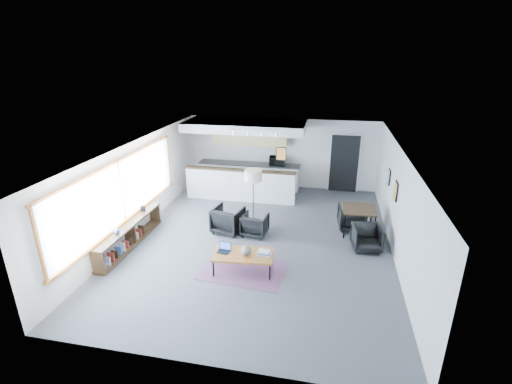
% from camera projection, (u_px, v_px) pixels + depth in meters
% --- Properties ---
extents(room, '(7.02, 9.02, 2.62)m').
position_uv_depth(room, '(259.00, 196.00, 9.80)').
color(room, '#464648').
rests_on(room, ground).
extents(window, '(0.10, 5.95, 1.66)m').
position_uv_depth(window, '(121.00, 193.00, 9.56)').
color(window, '#8CBFFF').
rests_on(window, room).
extents(console, '(0.35, 3.00, 0.80)m').
position_uv_depth(console, '(129.00, 235.00, 9.79)').
color(console, '#332212').
rests_on(console, floor).
extents(kitchenette, '(4.20, 1.96, 2.60)m').
position_uv_depth(kitchenette, '(246.00, 155.00, 13.39)').
color(kitchenette, white).
rests_on(kitchenette, floor).
extents(doorway, '(1.10, 0.12, 2.15)m').
position_uv_depth(doorway, '(344.00, 163.00, 13.50)').
color(doorway, black).
rests_on(doorway, room).
extents(track_light, '(1.60, 0.07, 0.15)m').
position_uv_depth(track_light, '(254.00, 132.00, 11.49)').
color(track_light, silver).
rests_on(track_light, room).
extents(wall_art_lower, '(0.03, 0.38, 0.48)m').
position_uv_depth(wall_art_lower, '(396.00, 191.00, 9.43)').
color(wall_art_lower, black).
rests_on(wall_art_lower, room).
extents(wall_art_upper, '(0.03, 0.34, 0.44)m').
position_uv_depth(wall_art_upper, '(389.00, 177.00, 10.64)').
color(wall_art_upper, black).
rests_on(wall_art_upper, room).
extents(kilim_rug, '(2.04, 1.47, 0.01)m').
position_uv_depth(kilim_rug, '(244.00, 270.00, 8.80)').
color(kilim_rug, '#59314A').
rests_on(kilim_rug, floor).
extents(coffee_table, '(1.47, 0.88, 0.46)m').
position_uv_depth(coffee_table, '(243.00, 255.00, 8.65)').
color(coffee_table, brown).
rests_on(coffee_table, floor).
extents(laptop, '(0.32, 0.27, 0.21)m').
position_uv_depth(laptop, '(224.00, 249.00, 8.73)').
color(laptop, black).
rests_on(laptop, coffee_table).
extents(ceramic_pot, '(0.24, 0.24, 0.24)m').
position_uv_depth(ceramic_pot, '(246.00, 250.00, 8.55)').
color(ceramic_pot, gray).
rests_on(ceramic_pot, coffee_table).
extents(book_stack, '(0.34, 0.28, 0.10)m').
position_uv_depth(book_stack, '(264.00, 253.00, 8.59)').
color(book_stack, silver).
rests_on(book_stack, coffee_table).
extents(coaster, '(0.12, 0.12, 0.01)m').
position_uv_depth(coaster, '(245.00, 260.00, 8.38)').
color(coaster, '#E5590C').
rests_on(coaster, coffee_table).
extents(armchair_left, '(0.92, 0.88, 0.81)m').
position_uv_depth(armchair_left, '(228.00, 219.00, 10.58)').
color(armchair_left, black).
rests_on(armchair_left, floor).
extents(armchair_right, '(0.75, 0.71, 0.70)m').
position_uv_depth(armchair_right, '(255.00, 224.00, 10.40)').
color(armchair_right, black).
rests_on(armchair_right, floor).
extents(floor_lamp, '(0.63, 0.63, 1.74)m').
position_uv_depth(floor_lamp, '(253.00, 177.00, 10.56)').
color(floor_lamp, black).
rests_on(floor_lamp, floor).
extents(dining_table, '(0.92, 0.92, 0.76)m').
position_uv_depth(dining_table, '(359.00, 211.00, 10.39)').
color(dining_table, '#332212').
rests_on(dining_table, floor).
extents(dining_chair_near, '(0.68, 0.65, 0.62)m').
position_uv_depth(dining_chair_near, '(367.00, 238.00, 9.65)').
color(dining_chair_near, black).
rests_on(dining_chair_near, floor).
extents(dining_chair_far, '(0.70, 0.66, 0.65)m').
position_uv_depth(dining_chair_far, '(352.00, 218.00, 10.80)').
color(dining_chair_far, black).
rests_on(dining_chair_far, floor).
extents(microwave, '(0.62, 0.39, 0.39)m').
position_uv_depth(microwave, '(277.00, 160.00, 13.68)').
color(microwave, black).
rests_on(microwave, kitchenette).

